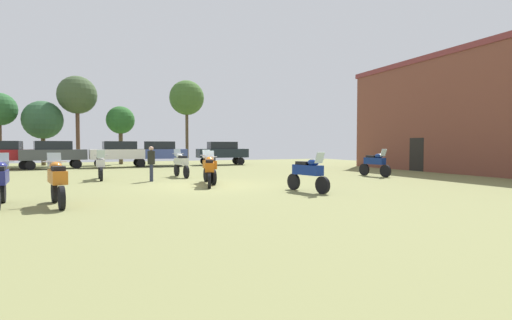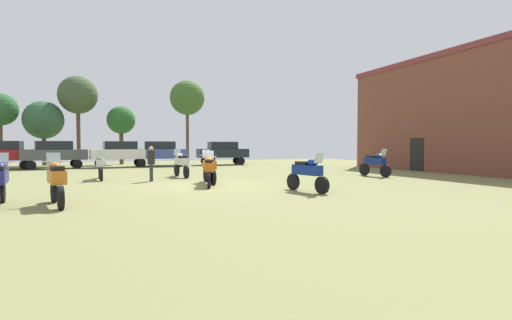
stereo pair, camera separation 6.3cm
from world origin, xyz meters
name	(u,v)px [view 2 (the right image)]	position (x,y,z in m)	size (l,w,h in m)	color
ground_plane	(207,186)	(0.00, 0.00, 0.01)	(44.00, 52.00, 0.02)	olive
brick_building	(488,113)	(18.00, 0.98, 3.73)	(6.12, 18.29, 7.45)	brown
motorcycle_1	(209,169)	(0.00, -0.34, 0.73)	(0.78, 2.08, 1.46)	black
motorcycle_2	(375,163)	(9.61, 1.14, 0.75)	(0.68, 2.10, 1.49)	black
motorcycle_3	(57,180)	(-5.20, -3.66, 0.74)	(0.74, 2.15, 1.47)	black
motorcycle_4	(209,167)	(0.32, 0.91, 0.75)	(0.62, 2.16, 1.49)	black
motorcycle_5	(100,165)	(-4.21, 4.52, 0.75)	(0.62, 2.18, 1.48)	black
motorcycle_6	(181,163)	(-0.25, 4.63, 0.75)	(0.65, 2.23, 1.49)	black
motorcycle_8	(307,172)	(2.82, -3.49, 0.73)	(0.75, 2.10, 1.45)	black
car_1	(160,152)	(0.06, 15.56, 1.19)	(4.47, 2.24, 2.00)	black
car_2	(120,152)	(-2.97, 15.49, 1.19)	(4.46, 2.23, 2.00)	black
car_3	(54,153)	(-7.50, 15.30, 1.19)	(4.58, 2.65, 2.00)	black
car_4	(223,151)	(5.46, 16.10, 1.19)	(4.36, 1.95, 2.00)	black
car_5	(2,153)	(-10.75, 15.68, 1.19)	(4.31, 1.83, 2.00)	black
person_1	(151,161)	(-1.98, 2.76, 0.97)	(0.35, 0.35, 1.64)	#282E44
tree_1	(0,110)	(-11.85, 20.32, 4.58)	(2.63, 2.63, 5.91)	brown
tree_2	(78,96)	(-6.19, 20.52, 6.00)	(3.24, 3.24, 7.65)	brown
tree_3	(43,120)	(-8.85, 20.63, 3.83)	(3.18, 3.18, 5.42)	#4D4025
tree_4	(187,98)	(3.07, 19.48, 6.09)	(3.19, 3.19, 7.70)	brown
tree_5	(121,121)	(-2.71, 20.35, 3.91)	(2.45, 2.45, 5.18)	#4D3F26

